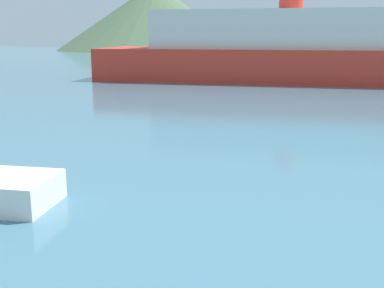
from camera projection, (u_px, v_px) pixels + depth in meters
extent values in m
cube|color=red|center=(288.00, 65.00, 41.82)|extent=(34.10, 13.85, 2.78)
cube|color=silver|center=(290.00, 29.00, 41.14)|extent=(24.09, 10.89, 3.23)
cylinder|color=red|center=(291.00, 0.00, 40.59)|extent=(2.03, 2.03, 1.60)
cone|color=#4C6647|center=(155.00, 17.00, 118.82)|extent=(47.89, 47.89, 15.86)
cone|color=#476B42|center=(255.00, 31.00, 100.98)|extent=(31.91, 31.91, 8.96)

